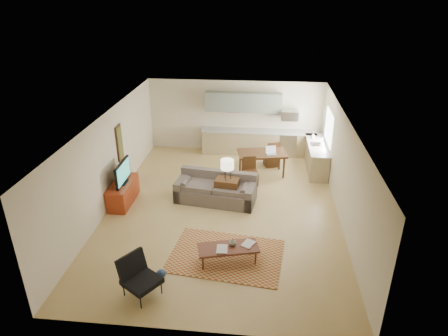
# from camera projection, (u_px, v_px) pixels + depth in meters

# --- Properties ---
(room) EXTENTS (9.00, 9.00, 9.00)m
(room) POSITION_uv_depth(u_px,v_px,m) (223.00, 166.00, 10.95)
(room) COLOR tan
(room) RESTS_ON ground
(kitchen_counter_back) EXTENTS (4.26, 0.64, 0.92)m
(kitchen_counter_back) POSITION_uv_depth(u_px,v_px,m) (258.00, 142.00, 15.01)
(kitchen_counter_back) COLOR #9E8C60
(kitchen_counter_back) RESTS_ON ground
(kitchen_counter_right) EXTENTS (0.64, 2.26, 0.92)m
(kitchen_counter_right) POSITION_uv_depth(u_px,v_px,m) (316.00, 157.00, 13.76)
(kitchen_counter_right) COLOR #9E8C60
(kitchen_counter_right) RESTS_ON ground
(kitchen_range) EXTENTS (0.62, 0.62, 0.90)m
(kitchen_range) POSITION_uv_depth(u_px,v_px,m) (288.00, 144.00, 14.91)
(kitchen_range) COLOR #A5A8AD
(kitchen_range) RESTS_ON ground
(kitchen_microwave) EXTENTS (0.62, 0.40, 0.35)m
(kitchen_microwave) POSITION_uv_depth(u_px,v_px,m) (290.00, 115.00, 14.46)
(kitchen_microwave) COLOR #A5A8AD
(kitchen_microwave) RESTS_ON room
(upper_cabinets) EXTENTS (2.80, 0.34, 0.70)m
(upper_cabinets) POSITION_uv_depth(u_px,v_px,m) (243.00, 102.00, 14.57)
(upper_cabinets) COLOR gray
(upper_cabinets) RESTS_ON room
(window_right) EXTENTS (0.02, 1.40, 1.05)m
(window_right) POSITION_uv_depth(u_px,v_px,m) (329.00, 127.00, 13.27)
(window_right) COLOR white
(window_right) RESTS_ON room
(wall_art_left) EXTENTS (0.06, 0.42, 1.10)m
(wall_art_left) POSITION_uv_depth(u_px,v_px,m) (120.00, 143.00, 11.97)
(wall_art_left) COLOR olive
(wall_art_left) RESTS_ON room
(triptych) EXTENTS (1.70, 0.04, 0.50)m
(triptych) POSITION_uv_depth(u_px,v_px,m) (233.00, 106.00, 14.82)
(triptych) COLOR beige
(triptych) RESTS_ON room
(rug) EXTENTS (2.82, 2.11, 0.02)m
(rug) POSITION_uv_depth(u_px,v_px,m) (226.00, 256.00, 9.52)
(rug) COLOR brown
(rug) RESTS_ON floor
(sofa) EXTENTS (2.56, 1.40, 0.85)m
(sofa) POSITION_uv_depth(u_px,v_px,m) (216.00, 188.00, 11.74)
(sofa) COLOR brown
(sofa) RESTS_ON floor
(coffee_table) EXTENTS (1.49, 0.89, 0.42)m
(coffee_table) POSITION_uv_depth(u_px,v_px,m) (228.00, 254.00, 9.24)
(coffee_table) COLOR #4E2619
(coffee_table) RESTS_ON floor
(book_a) EXTENTS (0.28, 0.35, 0.03)m
(book_a) POSITION_uv_depth(u_px,v_px,m) (217.00, 249.00, 9.06)
(book_a) COLOR maroon
(book_a) RESTS_ON coffee_table
(book_b) EXTENTS (0.50, 0.52, 0.02)m
(book_b) POSITION_uv_depth(u_px,v_px,m) (244.00, 242.00, 9.30)
(book_b) COLOR navy
(book_b) RESTS_ON coffee_table
(vase) EXTENTS (0.23, 0.23, 0.18)m
(vase) POSITION_uv_depth(u_px,v_px,m) (233.00, 242.00, 9.18)
(vase) COLOR black
(vase) RESTS_ON coffee_table
(armchair) EXTENTS (1.06, 1.06, 0.87)m
(armchair) POSITION_uv_depth(u_px,v_px,m) (141.00, 278.00, 8.16)
(armchair) COLOR black
(armchair) RESTS_ON floor
(tv_credenza) EXTENTS (0.54, 1.42, 0.65)m
(tv_credenza) POSITION_uv_depth(u_px,v_px,m) (123.00, 193.00, 11.70)
(tv_credenza) COLOR maroon
(tv_credenza) RESTS_ON floor
(tv) EXTENTS (0.11, 1.09, 0.65)m
(tv) POSITION_uv_depth(u_px,v_px,m) (122.00, 173.00, 11.42)
(tv) COLOR black
(tv) RESTS_ON tv_credenza
(console_table) EXTENTS (0.73, 0.54, 0.78)m
(console_table) POSITION_uv_depth(u_px,v_px,m) (227.00, 191.00, 11.64)
(console_table) COLOR #3C2311
(console_table) RESTS_ON floor
(table_lamp) EXTENTS (0.48, 0.48, 0.63)m
(table_lamp) POSITION_uv_depth(u_px,v_px,m) (227.00, 169.00, 11.35)
(table_lamp) COLOR beige
(table_lamp) RESTS_ON console_table
(dining_table) EXTENTS (1.72, 1.18, 0.80)m
(dining_table) POSITION_uv_depth(u_px,v_px,m) (262.00, 164.00, 13.40)
(dining_table) COLOR #3C2311
(dining_table) RESTS_ON floor
(dining_chair_near) EXTENTS (0.53, 0.55, 0.90)m
(dining_chair_near) POSITION_uv_depth(u_px,v_px,m) (251.00, 171.00, 12.72)
(dining_chair_near) COLOR #3C2311
(dining_chair_near) RESTS_ON floor
(dining_chair_far) EXTENTS (0.58, 0.59, 0.95)m
(dining_chair_far) POSITION_uv_depth(u_px,v_px,m) (272.00, 153.00, 14.02)
(dining_chair_far) COLOR #3C2311
(dining_chair_far) RESTS_ON floor
(laptop) EXTENTS (0.39, 0.33, 0.25)m
(laptop) POSITION_uv_depth(u_px,v_px,m) (272.00, 151.00, 13.05)
(laptop) COLOR #A5A8AD
(laptop) RESTS_ON dining_table
(soap_bottle) EXTENTS (0.12, 0.12, 0.19)m
(soap_bottle) POSITION_uv_depth(u_px,v_px,m) (313.00, 135.00, 14.09)
(soap_bottle) COLOR beige
(soap_bottle) RESTS_ON kitchen_counter_right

